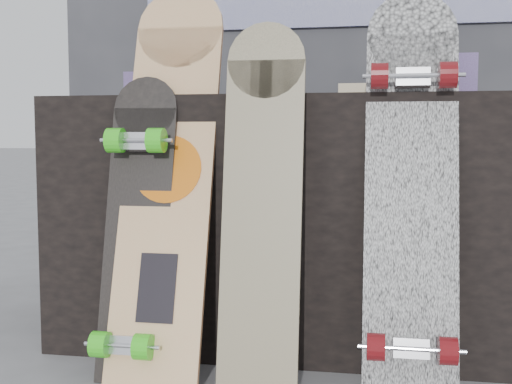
% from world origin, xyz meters
% --- Properties ---
extents(vendor_table, '(1.60, 0.60, 0.80)m').
position_xyz_m(vendor_table, '(0.00, 0.50, 0.40)').
color(vendor_table, black).
rests_on(vendor_table, ground).
extents(booth, '(2.40, 0.22, 2.20)m').
position_xyz_m(booth, '(0.00, 1.35, 1.10)').
color(booth, '#323237').
rests_on(booth, ground).
extents(merch_box_purple, '(0.18, 0.12, 0.10)m').
position_xyz_m(merch_box_purple, '(-0.55, 0.58, 0.85)').
color(merch_box_purple, '#503369').
rests_on(merch_box_purple, vendor_table).
extents(merch_box_small, '(0.14, 0.14, 0.12)m').
position_xyz_m(merch_box_small, '(0.44, 0.42, 0.86)').
color(merch_box_small, '#503369').
rests_on(merch_box_small, vendor_table).
extents(merch_box_flat, '(0.22, 0.10, 0.06)m').
position_xyz_m(merch_box_flat, '(0.20, 0.69, 0.83)').
color(merch_box_flat, '#D1B78C').
rests_on(merch_box_flat, vendor_table).
extents(longboard_geisha, '(0.26, 0.38, 1.14)m').
position_xyz_m(longboard_geisha, '(-0.37, 0.17, 0.60)').
color(longboard_geisha, beige).
rests_on(longboard_geisha, ground).
extents(longboard_celtic, '(0.22, 0.20, 1.00)m').
position_xyz_m(longboard_celtic, '(-0.08, 0.10, 0.53)').
color(longboard_celtic, beige).
rests_on(longboard_celtic, ground).
extents(longboard_cascadia, '(0.25, 0.32, 1.08)m').
position_xyz_m(longboard_cascadia, '(0.31, 0.15, 0.56)').
color(longboard_cascadia, silver).
rests_on(longboard_cascadia, ground).
extents(skateboard_dark, '(0.19, 0.28, 0.86)m').
position_xyz_m(skateboard_dark, '(-0.45, 0.10, 0.44)').
color(skateboard_dark, black).
rests_on(skateboard_dark, ground).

